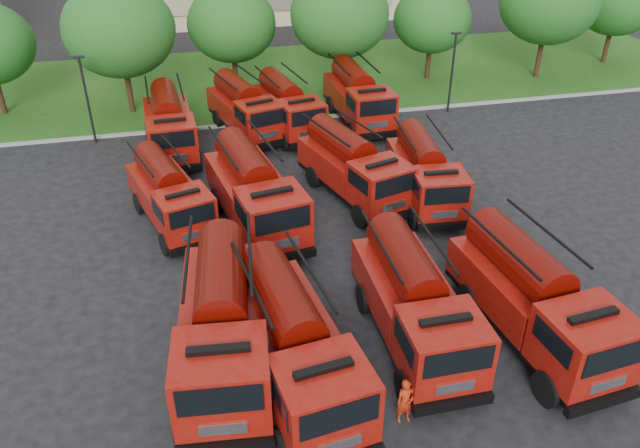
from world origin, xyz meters
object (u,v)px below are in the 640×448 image
Objects in this scene: fire_truck_4 at (169,194)px; fire_truck_6 at (353,166)px; fire_truck_5 at (254,192)px; firefighter_3 at (565,360)px; fire_truck_3 at (534,298)px; firefighter_2 at (532,369)px; fire_truck_8 at (169,124)px; firefighter_4 at (260,297)px; fire_truck_11 at (358,96)px; firefighter_5 at (456,191)px; fire_truck_1 at (294,343)px; fire_truck_10 at (287,107)px; fire_truck_7 at (425,172)px; firefighter_0 at (404,420)px; fire_truck_2 at (414,301)px; fire_truck_9 at (245,108)px; fire_truck_0 at (223,323)px.

fire_truck_6 reaches higher than fire_truck_4.
fire_truck_5 reaches higher than firefighter_3.
fire_truck_3 is 2.36m from firefighter_2.
firefighter_4 is (2.91, -14.23, -1.66)m from fire_truck_8.
fire_truck_4 is at bearing -142.31° from fire_truck_11.
fire_truck_1 is at bearing 72.21° from firefighter_5.
firefighter_2 is (7.86, -1.14, -1.74)m from fire_truck_1.
firefighter_3 is (5.66, -21.39, -1.58)m from fire_truck_10.
firefighter_3 is (4.04, -12.68, -1.64)m from fire_truck_6.
firefighter_4 is (-8.87, -5.76, -1.55)m from fire_truck_7.
fire_truck_10 is 16.24m from firefighter_4.
fire_truck_11 is 22.01m from firefighter_2.
firefighter_0 is at bearing -101.99° from fire_truck_10.
fire_truck_7 is 0.95× the size of fire_truck_8.
fire_truck_2 reaches higher than fire_truck_8.
fire_truck_4 reaches higher than firefighter_3.
fire_truck_3 reaches higher than fire_truck_2.
fire_truck_6 is 4.76× the size of firefighter_0.
fire_truck_10 is 4.03× the size of firefighter_2.
fire_truck_8 reaches higher than firefighter_3.
fire_truck_2 is at bearing -67.86° from fire_truck_4.
firefighter_2 is at bearing -33.59° from fire_truck_2.
fire_truck_8 is (0.20, 7.85, 0.16)m from fire_truck_4.
fire_truck_8 is 4.22× the size of firefighter_3.
fire_truck_8 is 0.99× the size of fire_truck_11.
fire_truck_1 reaches higher than fire_truck_2.
firefighter_0 is 0.99× the size of firefighter_5.
fire_truck_9 is at bearing 162.83° from fire_truck_10.
firefighter_2 is at bearing -8.16° from fire_truck_0.
fire_truck_6 is 4.33× the size of firefighter_3.
fire_truck_10 reaches higher than fire_truck_4.
fire_truck_3 is at bearing -91.07° from fire_truck_11.
fire_truck_5 is 12.64m from firefighter_0.
fire_truck_11 reaches higher than firefighter_2.
fire_truck_0 reaches higher than fire_truck_7.
fire_truck_1 is at bearing 121.09° from firefighter_4.
fire_truck_3 is 1.08× the size of fire_truck_9.
fire_truck_3 is 4.42× the size of firefighter_2.
firefighter_5 is at bearing 43.65° from fire_truck_0.
fire_truck_5 is at bearing -110.32° from fire_truck_9.
fire_truck_8 is 4.72m from fire_truck_9.
firefighter_2 is at bearing -94.51° from fire_truck_6.
fire_truck_9 is at bearing -20.00° from firefighter_5.
firefighter_2 is 1.32m from firefighter_3.
fire_truck_5 is at bearing -50.00° from firefighter_3.
firefighter_0 is (-2.19, -13.88, -1.64)m from fire_truck_6.
fire_truck_7 is at bearing -17.34° from firefighter_2.
fire_truck_0 is at bearing -11.40° from firefighter_3.
fire_truck_9 reaches higher than firefighter_3.
fire_truck_3 reaches higher than firefighter_5.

